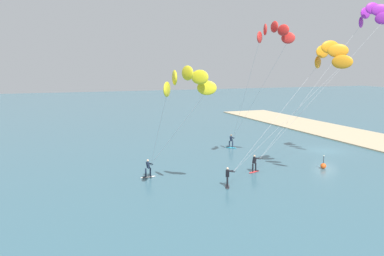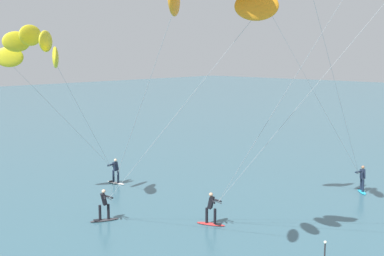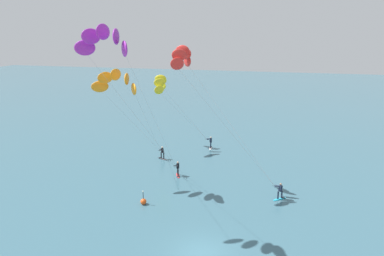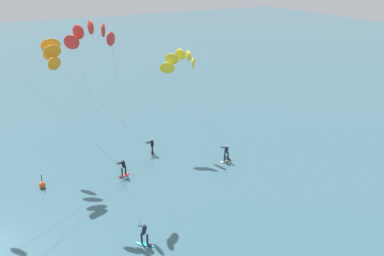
# 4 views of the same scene
# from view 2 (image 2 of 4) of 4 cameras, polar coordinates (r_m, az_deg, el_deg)

# --- Properties ---
(kitesurfer_far_out) EXTENTS (7.91, 4.69, 10.08)m
(kitesurfer_far_out) POSITION_cam_2_polar(r_m,az_deg,el_deg) (28.24, -17.32, 8.03)
(kitesurfer_far_out) COLOR white
(kitesurfer_far_out) RESTS_ON ground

